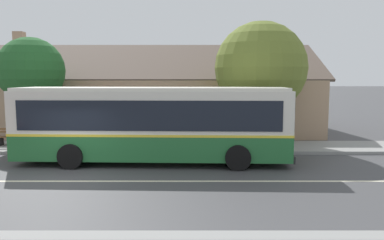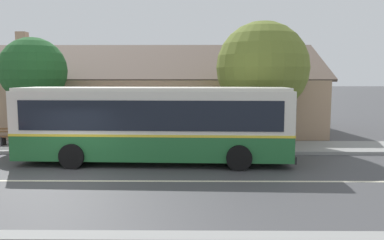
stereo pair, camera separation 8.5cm
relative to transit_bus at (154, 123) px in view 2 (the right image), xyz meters
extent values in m
plane|color=#424244|center=(-2.96, -2.90, -1.71)|extent=(300.00, 300.00, 0.00)
cube|color=gray|center=(-2.96, 3.10, -1.63)|extent=(60.00, 3.00, 0.15)
cube|color=beige|center=(-2.96, -2.90, -1.70)|extent=(60.00, 0.16, 0.01)
cube|color=tan|center=(-3.64, 10.83, 0.00)|extent=(26.13, 10.41, 3.43)
cube|color=brown|center=(-3.64, 8.23, 2.89)|extent=(26.73, 5.27, 2.50)
cube|color=brown|center=(-3.64, 13.44, 2.89)|extent=(26.73, 5.27, 2.50)
cube|color=tan|center=(-10.83, 11.87, 4.57)|extent=(0.70, 0.70, 1.20)
cube|color=black|center=(-6.69, 5.60, 0.18)|extent=(1.10, 0.06, 1.30)
cube|color=black|center=(-0.59, 5.60, 0.18)|extent=(1.10, 0.06, 1.30)
cube|color=black|center=(5.50, 5.60, 0.18)|extent=(1.10, 0.06, 1.30)
cube|color=#4C3323|center=(0.28, 5.60, -0.66)|extent=(1.00, 0.06, 2.10)
cube|color=#236633|center=(-0.02, 0.00, -0.93)|extent=(11.30, 2.91, 1.00)
cube|color=yellow|center=(-0.02, 0.00, -0.38)|extent=(11.32, 2.93, 0.10)
cube|color=silver|center=(-0.02, 0.00, 0.51)|extent=(11.30, 2.91, 1.68)
cube|color=silver|center=(-0.02, 0.00, 1.41)|extent=(11.07, 2.78, 0.12)
cube|color=black|center=(0.03, 1.26, 0.41)|extent=(10.31, 0.41, 1.18)
cube|color=black|center=(-0.06, -1.27, 0.41)|extent=(10.31, 0.41, 1.18)
cube|color=black|center=(5.61, -0.21, 0.41)|extent=(0.12, 2.20, 1.18)
cube|color=black|center=(5.61, -0.21, 1.21)|extent=(0.10, 1.75, 0.24)
cube|color=black|center=(5.63, -0.21, -1.31)|extent=(0.17, 2.50, 0.28)
cube|color=#B21919|center=(-1.37, 1.32, -0.93)|extent=(3.14, 0.15, 0.70)
cube|color=black|center=(4.40, 1.11, -0.22)|extent=(0.90, 0.06, 2.43)
cylinder|color=black|center=(3.50, 1.12, -1.21)|extent=(1.01, 0.32, 1.00)
cylinder|color=black|center=(3.41, -1.38, -1.21)|extent=(1.01, 0.32, 1.00)
cylinder|color=black|center=(-3.05, 1.36, -1.21)|extent=(1.01, 0.32, 1.00)
cylinder|color=black|center=(-3.15, -1.14, -1.21)|extent=(1.01, 0.32, 1.00)
cube|color=brown|center=(-7.34, 3.32, -1.11)|extent=(1.84, 0.10, 0.04)
cube|color=brown|center=(-7.34, 3.18, -1.11)|extent=(1.84, 0.10, 0.04)
cube|color=brown|center=(-7.34, 3.03, -1.11)|extent=(1.84, 0.10, 0.04)
cube|color=brown|center=(-7.34, 2.91, -0.81)|extent=(1.84, 0.04, 0.10)
cube|color=brown|center=(-7.34, 2.91, -0.67)|extent=(1.84, 0.04, 0.10)
cube|color=black|center=(-6.61, 3.18, -1.33)|extent=(0.08, 0.43, 0.45)
cube|color=black|center=(-8.08, 3.18, -1.33)|extent=(0.08, 0.43, 0.45)
cube|color=brown|center=(-3.43, 2.95, -1.11)|extent=(1.67, 0.10, 0.04)
cube|color=brown|center=(-3.43, 2.80, -1.11)|extent=(1.67, 0.10, 0.04)
cube|color=brown|center=(-3.43, 2.66, -1.11)|extent=(1.67, 0.10, 0.04)
cube|color=brown|center=(-3.43, 2.53, -0.81)|extent=(1.67, 0.04, 0.10)
cube|color=brown|center=(-3.43, 2.53, -0.67)|extent=(1.67, 0.04, 0.10)
cube|color=black|center=(-2.77, 2.80, -1.33)|extent=(0.08, 0.43, 0.45)
cube|color=black|center=(-4.10, 2.80, -1.33)|extent=(0.08, 0.43, 0.45)
cylinder|color=#4C3828|center=(5.17, 3.88, -0.44)|extent=(0.34, 0.34, 2.55)
sphere|color=olive|center=(5.17, 3.88, 2.38)|extent=(4.74, 4.74, 4.74)
cylinder|color=#4C3828|center=(-6.80, 4.15, -0.29)|extent=(0.40, 0.40, 2.84)
sphere|color=#235B28|center=(-6.80, 4.15, 2.25)|extent=(3.46, 3.46, 3.46)
camera|label=1|loc=(1.63, -15.56, 1.86)|focal=35.00mm
camera|label=2|loc=(1.72, -15.56, 1.86)|focal=35.00mm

